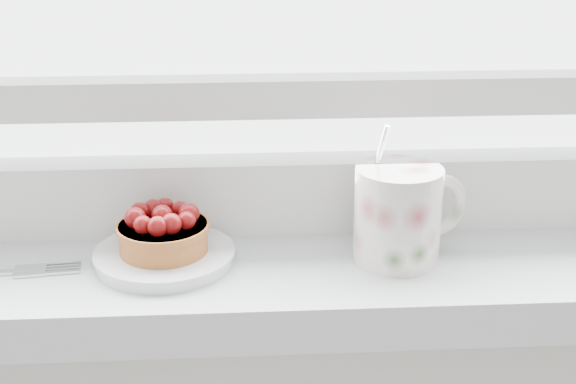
{
  "coord_description": "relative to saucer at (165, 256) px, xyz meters",
  "views": [
    {
      "loc": [
        -0.01,
        1.25,
        1.25
      ],
      "look_at": [
        0.03,
        1.88,
        1.01
      ],
      "focal_mm": 50.0,
      "sensor_mm": 36.0,
      "label": 1
    }
  ],
  "objects": [
    {
      "name": "floral_mug",
      "position": [
        0.21,
        -0.0,
        0.04
      ],
      "size": [
        0.12,
        0.1,
        0.12
      ],
      "color": "silver",
      "rests_on": "windowsill"
    },
    {
      "name": "saucer",
      "position": [
        0.0,
        0.0,
        0.0
      ],
      "size": [
        0.12,
        0.12,
        0.01
      ],
      "primitive_type": "cylinder",
      "color": "silver",
      "rests_on": "windowsill"
    },
    {
      "name": "raspberry_tart",
      "position": [
        -0.0,
        -0.0,
        0.02
      ],
      "size": [
        0.08,
        0.08,
        0.04
      ],
      "color": "#944F20",
      "rests_on": "saucer"
    }
  ]
}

